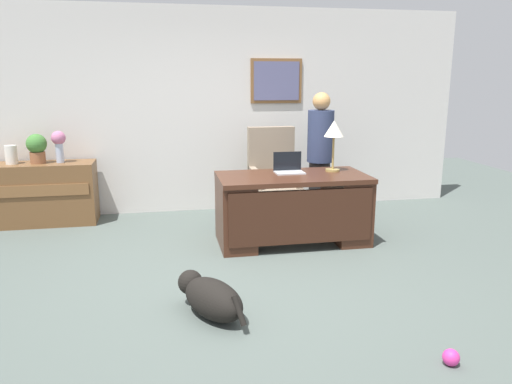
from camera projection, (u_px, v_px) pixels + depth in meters
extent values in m
plane|color=#4C5651|center=(240.00, 281.00, 4.47)|extent=(12.00, 12.00, 0.00)
cube|color=silver|center=(209.00, 111.00, 6.65)|extent=(7.00, 0.12, 2.70)
cube|color=brown|center=(276.00, 81.00, 6.65)|extent=(0.70, 0.03, 0.59)
cube|color=slate|center=(277.00, 81.00, 6.63)|extent=(0.62, 0.01, 0.51)
cube|color=#422316|center=(292.00, 177.00, 5.37)|extent=(1.62, 0.81, 0.05)
cube|color=#422316|center=(235.00, 214.00, 5.34)|extent=(0.36, 0.75, 0.71)
cube|color=#422316|center=(346.00, 208.00, 5.58)|extent=(0.36, 0.75, 0.71)
cube|color=#381E13|center=(301.00, 217.00, 5.09)|extent=(1.52, 0.04, 0.57)
cube|color=brown|center=(41.00, 194.00, 6.14)|extent=(1.31, 0.48, 0.77)
cube|color=brown|center=(36.00, 191.00, 5.88)|extent=(1.21, 0.02, 0.14)
cube|color=gray|center=(275.00, 192.00, 6.28)|extent=(0.60, 0.58, 0.18)
cylinder|color=black|center=(275.00, 210.00, 6.33)|extent=(0.10, 0.10, 0.28)
cylinder|color=black|center=(274.00, 218.00, 6.36)|extent=(0.52, 0.52, 0.05)
cube|color=gray|center=(271.00, 154.00, 6.41)|extent=(0.60, 0.12, 0.72)
cube|color=gray|center=(255.00, 178.00, 6.19)|extent=(0.08, 0.50, 0.22)
cube|color=gray|center=(295.00, 176.00, 6.28)|extent=(0.08, 0.50, 0.22)
cylinder|color=#262323|center=(319.00, 192.00, 6.20)|extent=(0.26, 0.26, 0.78)
cylinder|color=navy|center=(320.00, 136.00, 6.04)|extent=(0.32, 0.32, 0.63)
sphere|color=tan|center=(322.00, 101.00, 5.95)|extent=(0.22, 0.22, 0.22)
ellipsoid|color=black|center=(213.00, 299.00, 3.76)|extent=(0.57, 0.68, 0.30)
sphere|color=black|center=(190.00, 282.00, 3.97)|extent=(0.20, 0.20, 0.20)
cylinder|color=black|center=(239.00, 311.00, 3.53)|extent=(0.11, 0.15, 0.21)
cube|color=#B2B5BA|center=(289.00, 173.00, 5.46)|extent=(0.32, 0.22, 0.01)
cube|color=black|center=(287.00, 161.00, 5.54)|extent=(0.32, 0.01, 0.21)
cylinder|color=#9E8447|center=(333.00, 170.00, 5.59)|extent=(0.16, 0.16, 0.02)
cylinder|color=#9E8447|center=(333.00, 153.00, 5.54)|extent=(0.02, 0.02, 0.37)
cone|color=silver|center=(334.00, 128.00, 5.48)|extent=(0.22, 0.22, 0.18)
cylinder|color=#A8B6D2|center=(60.00, 153.00, 6.07)|extent=(0.09, 0.09, 0.24)
sphere|color=#BA6890|center=(58.00, 138.00, 6.03)|extent=(0.17, 0.17, 0.17)
cylinder|color=silver|center=(11.00, 155.00, 5.97)|extent=(0.14, 0.14, 0.23)
cylinder|color=brown|center=(38.00, 158.00, 6.03)|extent=(0.18, 0.18, 0.14)
sphere|color=#3F7733|center=(36.00, 144.00, 5.99)|extent=(0.24, 0.24, 0.24)
sphere|color=#D8338C|center=(451.00, 357.00, 3.15)|extent=(0.11, 0.11, 0.11)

